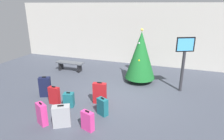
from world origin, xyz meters
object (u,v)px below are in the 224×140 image
(suitcase_2, at_px, (69,100))
(suitcase_3, at_px, (88,121))
(waiting_bench, at_px, (70,64))
(suitcase_6, at_px, (45,87))
(suitcase_7, at_px, (100,93))
(suitcase_5, at_px, (54,96))
(suitcase_0, at_px, (42,114))
(suitcase_4, at_px, (62,116))
(suitcase_1, at_px, (102,107))
(holiday_tree, at_px, (141,55))
(flight_info_kiosk, at_px, (184,56))
(traveller_0, at_px, (141,55))

(suitcase_2, height_order, suitcase_3, suitcase_3)
(suitcase_2, bearing_deg, waiting_bench, 120.26)
(suitcase_6, relative_size, suitcase_7, 1.01)
(suitcase_2, height_order, suitcase_5, suitcase_5)
(suitcase_3, bearing_deg, suitcase_0, -172.08)
(suitcase_2, relative_size, suitcase_5, 0.79)
(suitcase_0, relative_size, suitcase_4, 1.04)
(suitcase_7, bearing_deg, suitcase_2, -147.55)
(suitcase_0, relative_size, suitcase_6, 0.87)
(suitcase_1, bearing_deg, suitcase_4, -133.07)
(waiting_bench, distance_m, suitcase_2, 3.91)
(holiday_tree, bearing_deg, suitcase_0, -115.50)
(suitcase_6, bearing_deg, suitcase_2, -17.38)
(waiting_bench, xyz_separation_m, suitcase_3, (3.18, -4.37, -0.07))
(suitcase_7, bearing_deg, suitcase_4, -107.04)
(suitcase_5, height_order, suitcase_6, suitcase_6)
(flight_info_kiosk, distance_m, traveller_0, 2.56)
(suitcase_4, xyz_separation_m, suitcase_5, (-0.99, 1.06, 0.00))
(holiday_tree, xyz_separation_m, traveller_0, (-0.19, 1.11, -0.28))
(suitcase_0, bearing_deg, suitcase_6, 124.45)
(flight_info_kiosk, xyz_separation_m, suitcase_7, (-2.72, -2.07, -1.11))
(holiday_tree, relative_size, suitcase_1, 4.02)
(traveller_0, xyz_separation_m, suitcase_6, (-2.94, -3.79, -0.59))
(suitcase_1, distance_m, suitcase_6, 2.63)
(suitcase_0, bearing_deg, suitcase_2, 81.31)
(suitcase_3, bearing_deg, traveller_0, 85.06)
(waiting_bench, distance_m, suitcase_1, 4.79)
(flight_info_kiosk, height_order, suitcase_0, flight_info_kiosk)
(suitcase_6, bearing_deg, suitcase_4, -41.05)
(suitcase_4, distance_m, suitcase_7, 1.73)
(suitcase_4, bearing_deg, traveller_0, 76.63)
(traveller_0, height_order, suitcase_5, traveller_0)
(holiday_tree, relative_size, suitcase_6, 2.98)
(flight_info_kiosk, relative_size, suitcase_3, 3.62)
(flight_info_kiosk, bearing_deg, traveller_0, 142.23)
(holiday_tree, relative_size, waiting_bench, 1.62)
(suitcase_0, height_order, suitcase_6, suitcase_6)
(holiday_tree, relative_size, suitcase_4, 3.57)
(suitcase_1, xyz_separation_m, suitcase_6, (-2.58, 0.51, 0.10))
(flight_info_kiosk, bearing_deg, suitcase_2, -143.92)
(flight_info_kiosk, relative_size, suitcase_1, 3.67)
(holiday_tree, height_order, suitcase_3, holiday_tree)
(waiting_bench, bearing_deg, suitcase_6, -76.81)
(waiting_bench, distance_m, suitcase_6, 3.06)
(suitcase_2, relative_size, suitcase_3, 0.88)
(holiday_tree, relative_size, suitcase_5, 3.56)
(suitcase_4, height_order, suitcase_7, suitcase_7)
(suitcase_6, bearing_deg, suitcase_1, -11.17)
(flight_info_kiosk, relative_size, suitcase_2, 4.11)
(waiting_bench, bearing_deg, flight_info_kiosk, -7.30)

